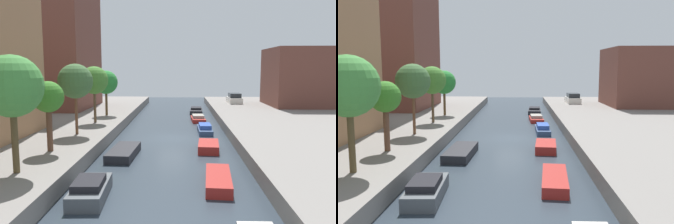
# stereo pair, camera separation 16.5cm
# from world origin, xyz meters

# --- Properties ---
(ground_plane) EXTENTS (84.00, 84.00, 0.00)m
(ground_plane) POSITION_xyz_m (0.00, 0.00, 0.00)
(ground_plane) COLOR #28333D
(quay_left) EXTENTS (20.00, 64.00, 1.00)m
(quay_left) POSITION_xyz_m (-15.00, 0.00, 0.50)
(quay_left) COLOR gray
(quay_left) RESTS_ON ground_plane
(apartment_tower_far) EXTENTS (10.00, 12.40, 20.18)m
(apartment_tower_far) POSITION_xyz_m (-16.00, 14.80, 11.09)
(apartment_tower_far) COLOR brown
(apartment_tower_far) RESTS_ON quay_left
(low_block_right) EXTENTS (10.00, 10.01, 7.91)m
(low_block_right) POSITION_xyz_m (18.00, 18.31, 4.95)
(low_block_right) COLOR brown
(low_block_right) RESTS_ON quay_right
(street_tree_0) EXTENTS (3.07, 3.07, 5.88)m
(street_tree_0) POSITION_xyz_m (-7.43, -13.56, 5.31)
(street_tree_0) COLOR #4D3F26
(street_tree_0) RESTS_ON quay_left
(street_tree_1) EXTENTS (1.95, 1.95, 4.42)m
(street_tree_1) POSITION_xyz_m (-7.43, -9.08, 4.35)
(street_tree_1) COLOR brown
(street_tree_1) RESTS_ON quay_left
(street_tree_2) EXTENTS (2.72, 2.72, 5.55)m
(street_tree_2) POSITION_xyz_m (-7.43, -3.51, 5.17)
(street_tree_2) COLOR brown
(street_tree_2) RESTS_ON quay_left
(street_tree_3) EXTENTS (2.63, 2.63, 5.37)m
(street_tree_3) POSITION_xyz_m (-7.43, 2.34, 5.02)
(street_tree_3) COLOR brown
(street_tree_3) RESTS_ON quay_left
(street_tree_4) EXTENTS (2.58, 2.58, 4.93)m
(street_tree_4) POSITION_xyz_m (-7.43, 7.41, 4.61)
(street_tree_4) COLOR brown
(street_tree_4) RESTS_ON quay_left
(parked_car) EXTENTS (1.87, 4.51, 1.48)m
(parked_car) POSITION_xyz_m (8.76, 21.20, 1.62)
(parked_car) COLOR beige
(parked_car) RESTS_ON quay_right
(moored_boat_left_1) EXTENTS (1.74, 3.82, 1.01)m
(moored_boat_left_1) POSITION_xyz_m (-3.51, -14.31, 0.44)
(moored_boat_left_1) COLOR #4C5156
(moored_boat_left_1) RESTS_ON ground_plane
(moored_boat_left_2) EXTENTS (1.93, 4.65, 0.59)m
(moored_boat_left_2) POSITION_xyz_m (-3.22, -6.42, 0.30)
(moored_boat_left_2) COLOR #232328
(moored_boat_left_2) RESTS_ON ground_plane
(moored_boat_right_1) EXTENTS (1.65, 4.34, 0.58)m
(moored_boat_right_1) POSITION_xyz_m (2.82, -12.19, 0.29)
(moored_boat_right_1) COLOR maroon
(moored_boat_right_1) RESTS_ON ground_plane
(moored_boat_right_2) EXTENTS (1.76, 3.27, 0.63)m
(moored_boat_right_2) POSITION_xyz_m (2.91, -4.52, 0.31)
(moored_boat_right_2) COLOR maroon
(moored_boat_right_2) RESTS_ON ground_plane
(moored_boat_right_3) EXTENTS (1.31, 4.18, 0.87)m
(moored_boat_right_3) POSITION_xyz_m (3.12, 2.65, 0.36)
(moored_boat_right_3) COLOR #33476B
(moored_boat_right_3) RESTS_ON ground_plane
(moored_boat_right_4) EXTENTS (1.66, 3.76, 0.77)m
(moored_boat_right_4) POSITION_xyz_m (2.82, 9.72, 0.32)
(moored_boat_right_4) COLOR maroon
(moored_boat_right_4) RESTS_ON ground_plane
(moored_boat_right_5) EXTENTS (1.88, 4.04, 0.84)m
(moored_boat_right_5) POSITION_xyz_m (2.91, 16.64, 0.36)
(moored_boat_right_5) COLOR #232328
(moored_boat_right_5) RESTS_ON ground_plane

